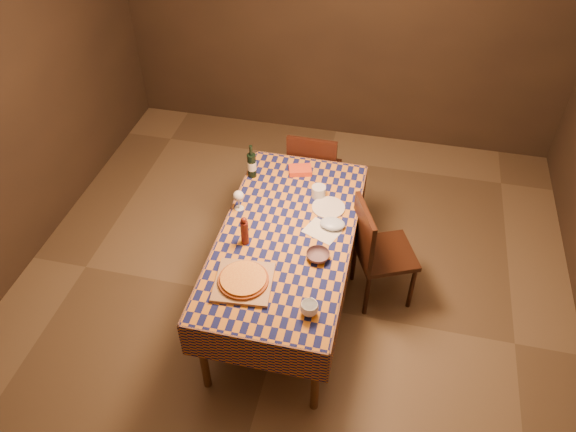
{
  "coord_description": "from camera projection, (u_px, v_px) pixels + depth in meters",
  "views": [
    {
      "loc": [
        0.64,
        -2.77,
        3.55
      ],
      "look_at": [
        0.0,
        0.05,
        0.9
      ],
      "focal_mm": 35.0,
      "sensor_mm": 36.0,
      "label": 1
    }
  ],
  "objects": [
    {
      "name": "tumbler",
      "position": [
        309.0,
        309.0,
        3.43
      ],
      "size": [
        0.11,
        0.11,
        0.09
      ],
      "primitive_type": "imported",
      "rotation": [
        0.0,
        0.0,
        -0.0
      ],
      "color": "white",
      "rests_on": "dining_table"
    },
    {
      "name": "white_plate",
      "position": [
        328.0,
        208.0,
        4.17
      ],
      "size": [
        0.32,
        0.32,
        0.01
      ],
      "primitive_type": "cylinder",
      "rotation": [
        0.0,
        0.0,
        0.37
      ],
      "color": "silver",
      "rests_on": "dining_table"
    },
    {
      "name": "flour_bag",
      "position": [
        332.0,
        224.0,
        4.01
      ],
      "size": [
        0.22,
        0.19,
        0.05
      ],
      "primitive_type": "ellipsoid",
      "rotation": [
        0.0,
        0.0,
        0.34
      ],
      "color": "#ADC2DD",
      "rests_on": "dining_table"
    },
    {
      "name": "room",
      "position": [
        286.0,
        169.0,
        3.58
      ],
      "size": [
        5.0,
        5.1,
        2.7
      ],
      "color": "brown",
      "rests_on": "ground"
    },
    {
      "name": "takeout_container",
      "position": [
        300.0,
        170.0,
        4.48
      ],
      "size": [
        0.2,
        0.17,
        0.04
      ],
      "primitive_type": "cube",
      "rotation": [
        0.0,
        0.0,
        0.28
      ],
      "color": "red",
      "rests_on": "dining_table"
    },
    {
      "name": "flour_patch",
      "position": [
        322.0,
        231.0,
        3.99
      ],
      "size": [
        0.29,
        0.26,
        0.0
      ],
      "primitive_type": "cube",
      "rotation": [
        0.0,
        0.0,
        -0.4
      ],
      "color": "silver",
      "rests_on": "dining_table"
    },
    {
      "name": "cutting_board",
      "position": [
        244.0,
        282.0,
        3.63
      ],
      "size": [
        0.4,
        0.4,
        0.02
      ],
      "primitive_type": "cube",
      "rotation": [
        0.0,
        0.0,
        0.1
      ],
      "color": "#A6794E",
      "rests_on": "dining_table"
    },
    {
      "name": "chair_far",
      "position": [
        313.0,
        171.0,
        4.91
      ],
      "size": [
        0.42,
        0.43,
        0.93
      ],
      "color": "black",
      "rests_on": "ground"
    },
    {
      "name": "deli_tub",
      "position": [
        319.0,
        192.0,
        4.25
      ],
      "size": [
        0.14,
        0.14,
        0.09
      ],
      "primitive_type": "cylinder",
      "rotation": [
        0.0,
        0.0,
        0.4
      ],
      "color": "silver",
      "rests_on": "dining_table"
    },
    {
      "name": "bowl",
      "position": [
        318.0,
        256.0,
        3.78
      ],
      "size": [
        0.17,
        0.17,
        0.05
      ],
      "primitive_type": "imported",
      "rotation": [
        0.0,
        0.0,
        -0.05
      ],
      "color": "#574149",
      "rests_on": "dining_table"
    },
    {
      "name": "wine_glass",
      "position": [
        238.0,
        197.0,
        4.1
      ],
      "size": [
        0.09,
        0.09,
        0.16
      ],
      "color": "silver",
      "rests_on": "dining_table"
    },
    {
      "name": "pizza",
      "position": [
        243.0,
        279.0,
        3.61
      ],
      "size": [
        0.43,
        0.43,
        0.03
      ],
      "color": "#964219",
      "rests_on": "cutting_board"
    },
    {
      "name": "pepper_mill",
      "position": [
        245.0,
        231.0,
        3.84
      ],
      "size": [
        0.06,
        0.06,
        0.23
      ],
      "color": "#521913",
      "rests_on": "dining_table"
    },
    {
      "name": "dining_table",
      "position": [
        286.0,
        242.0,
        4.02
      ],
      "size": [
        0.94,
        1.84,
        0.77
      ],
      "color": "brown",
      "rests_on": "ground"
    },
    {
      "name": "wine_bottle",
      "position": [
        252.0,
        165.0,
        4.39
      ],
      "size": [
        0.09,
        0.09,
        0.29
      ],
      "color": "black",
      "rests_on": "dining_table"
    },
    {
      "name": "chair_right",
      "position": [
        376.0,
        248.0,
        4.21
      ],
      "size": [
        0.56,
        0.56,
        0.93
      ],
      "color": "black",
      "rests_on": "ground"
    }
  ]
}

